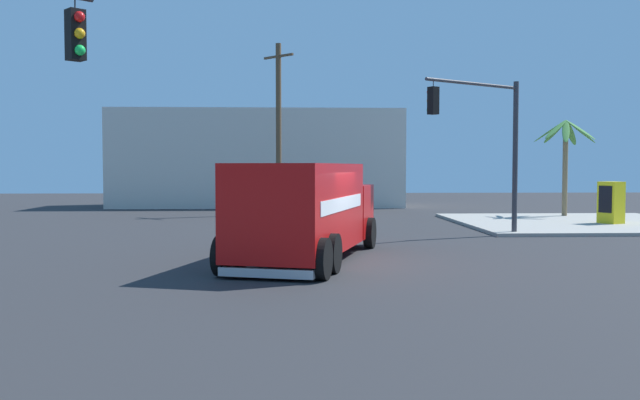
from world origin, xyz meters
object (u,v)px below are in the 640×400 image
(vending_machine_red, at_px, (611,202))
(utility_pole, at_px, (279,127))
(traffic_light_primary, at_px, (488,131))
(palm_tree_far, at_px, (565,148))
(delivery_truck, at_px, (307,210))

(vending_machine_red, xyz_separation_m, utility_pole, (-14.82, 8.08, 3.76))
(traffic_light_primary, height_order, palm_tree_far, traffic_light_primary)
(delivery_truck, relative_size, palm_tree_far, 1.71)
(delivery_truck, height_order, traffic_light_primary, traffic_light_primary)
(utility_pole, bearing_deg, vending_machine_red, -28.60)
(vending_machine_red, relative_size, utility_pole, 0.20)
(delivery_truck, xyz_separation_m, utility_pole, (-1.07, 18.47, 3.39))
(delivery_truck, height_order, vending_machine_red, delivery_truck)
(traffic_light_primary, xyz_separation_m, utility_pole, (-7.94, 12.55, 0.85))
(delivery_truck, height_order, palm_tree_far, palm_tree_far)
(traffic_light_primary, xyz_separation_m, vending_machine_red, (6.87, 4.48, -2.91))
(delivery_truck, bearing_deg, vending_machine_red, 37.09)
(traffic_light_primary, xyz_separation_m, palm_tree_far, (6.68, 9.16, -0.40))
(palm_tree_far, bearing_deg, delivery_truck, -131.96)
(vending_machine_red, bearing_deg, delivery_truck, -142.91)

